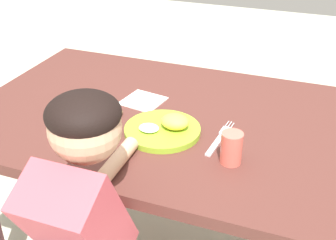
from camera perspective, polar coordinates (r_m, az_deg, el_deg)
dining_table at (r=1.50m, az=0.16°, el=-2.25°), size 1.37×0.87×0.70m
plate at (r=1.35m, az=-0.45°, el=-1.12°), size 0.24×0.24×0.06m
fork at (r=1.33m, az=6.84°, el=-2.47°), size 0.04×0.22×0.01m
spoon at (r=1.43m, az=-7.28°, el=0.28°), size 0.06×0.19×0.02m
drinking_cup at (r=1.21m, az=8.40°, el=-3.68°), size 0.06×0.06×0.09m
napkin at (r=1.55m, az=-3.31°, el=2.54°), size 0.16×0.15×0.00m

